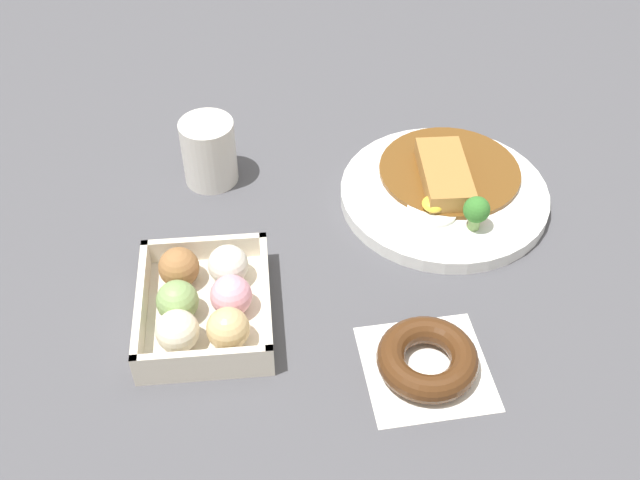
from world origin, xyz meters
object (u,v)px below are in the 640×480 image
coffee_mug (209,152)px  chocolate_ring_donut (427,360)px  donut_box (204,303)px  curry_plate (445,191)px

coffee_mug → chocolate_ring_donut: bearing=-146.0°
chocolate_ring_donut → coffee_mug: (0.33, 0.22, 0.03)m
donut_box → chocolate_ring_donut: donut_box is taller
curry_plate → donut_box: bearing=119.7°
donut_box → chocolate_ring_donut: (-0.09, -0.23, -0.01)m
curry_plate → chocolate_ring_donut: size_ratio=1.92×
curry_plate → coffee_mug: (0.07, 0.30, 0.03)m
curry_plate → donut_box: (-0.17, 0.30, 0.01)m
donut_box → chocolate_ring_donut: size_ratio=1.25×
chocolate_ring_donut → donut_box: bearing=68.4°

